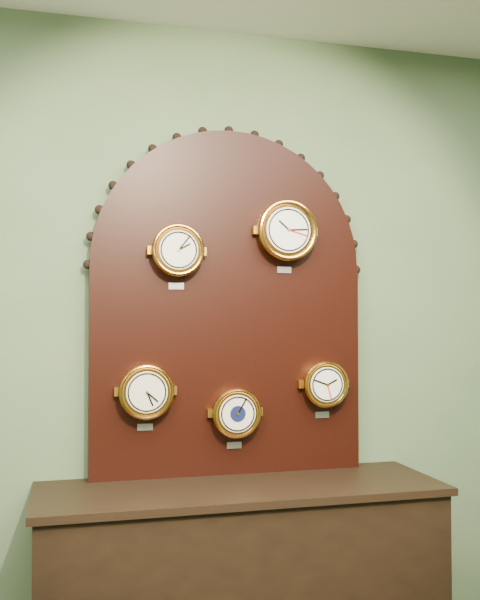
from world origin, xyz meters
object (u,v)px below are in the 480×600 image
object	(u,v)px
display_board	(229,291)
arabic_clock	(286,231)
barometer	(236,413)
roman_clock	(178,251)
tide_clock	(325,384)
hygrometer	(146,392)
shop_counter	(241,592)

from	to	relation	value
display_board	arabic_clock	size ratio (longest dim) A/B	4.79
barometer	roman_clock	bearing A→B (deg)	-179.98
barometer	tide_clock	bearing A→B (deg)	0.05
display_board	arabic_clock	bearing A→B (deg)	-15.41
tide_clock	hygrometer	bearing A→B (deg)	-179.95
roman_clock	arabic_clock	bearing A→B (deg)	-0.13
roman_clock	tide_clock	distance (m)	0.88
display_board	shop_counter	bearing A→B (deg)	-90.00
shop_counter	hygrometer	xyz separation A→B (m)	(-0.37, 0.15, 0.80)
roman_clock	barometer	bearing A→B (deg)	0.02
hygrometer	shop_counter	bearing A→B (deg)	-22.61
display_board	barometer	world-z (taller)	display_board
roman_clock	barometer	size ratio (longest dim) A/B	1.04
arabic_clock	barometer	bearing A→B (deg)	179.69
barometer	tide_clock	distance (m)	0.42
hygrometer	display_board	bearing A→B (deg)	10.27
shop_counter	hygrometer	distance (m)	0.89
arabic_clock	tide_clock	xyz separation A→B (m)	(0.18, 0.00, -0.68)
shop_counter	barometer	xyz separation A→B (m)	(0.02, 0.15, 0.70)
shop_counter	hygrometer	size ratio (longest dim) A/B	5.69
display_board	roman_clock	xyz separation A→B (m)	(-0.24, -0.07, 0.16)
display_board	hygrometer	world-z (taller)	display_board
hygrometer	barometer	distance (m)	0.40
shop_counter	roman_clock	bearing A→B (deg)	147.18
roman_clock	arabic_clock	distance (m)	0.49
shop_counter	barometer	size ratio (longest dim) A/B	6.05
shop_counter	display_board	bearing A→B (deg)	90.00
shop_counter	display_board	distance (m)	1.25
display_board	roman_clock	distance (m)	0.30
hygrometer	arabic_clock	bearing A→B (deg)	-0.09
barometer	tide_clock	world-z (taller)	tide_clock
roman_clock	arabic_clock	world-z (taller)	arabic_clock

